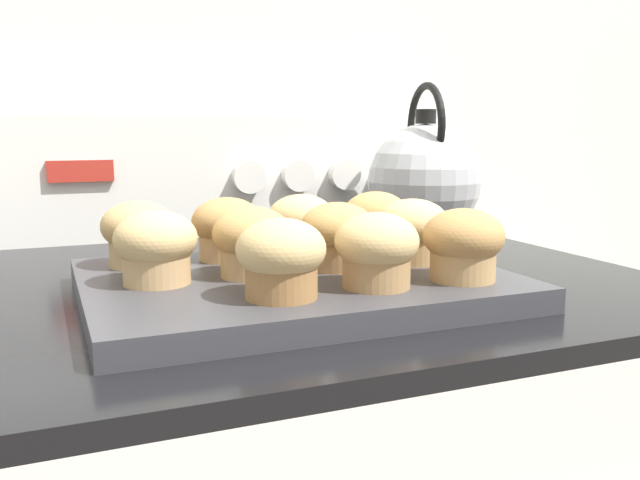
% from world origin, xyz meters
% --- Properties ---
extents(wall_back, '(8.00, 0.05, 2.40)m').
position_xyz_m(wall_back, '(0.00, 0.68, 1.20)').
color(wall_back, silver).
rests_on(wall_back, ground_plane).
extents(control_panel, '(0.76, 0.07, 0.17)m').
position_xyz_m(control_panel, '(0.00, 0.63, 0.98)').
color(control_panel, white).
rests_on(control_panel, stove_range).
extents(muffin_pan, '(0.38, 0.29, 0.02)m').
position_xyz_m(muffin_pan, '(-0.01, 0.24, 0.91)').
color(muffin_pan, '#38383D').
rests_on(muffin_pan, stove_range).
extents(muffin_r0_c1, '(0.07, 0.07, 0.06)m').
position_xyz_m(muffin_r0_c1, '(-0.05, 0.15, 0.95)').
color(muffin_r0_c1, olive).
rests_on(muffin_r0_c1, muffin_pan).
extents(muffin_r0_c2, '(0.07, 0.07, 0.06)m').
position_xyz_m(muffin_r0_c2, '(0.04, 0.15, 0.95)').
color(muffin_r0_c2, '#A37A4C').
rests_on(muffin_r0_c2, muffin_pan).
extents(muffin_r0_c3, '(0.07, 0.07, 0.06)m').
position_xyz_m(muffin_r0_c3, '(0.12, 0.15, 0.95)').
color(muffin_r0_c3, tan).
rests_on(muffin_r0_c3, muffin_pan).
extents(muffin_r1_c0, '(0.07, 0.07, 0.06)m').
position_xyz_m(muffin_r1_c0, '(-0.13, 0.24, 0.95)').
color(muffin_r1_c0, tan).
rests_on(muffin_r1_c0, muffin_pan).
extents(muffin_r1_c1, '(0.07, 0.07, 0.06)m').
position_xyz_m(muffin_r1_c1, '(-0.05, 0.24, 0.95)').
color(muffin_r1_c1, tan).
rests_on(muffin_r1_c1, muffin_pan).
extents(muffin_r1_c2, '(0.07, 0.07, 0.06)m').
position_xyz_m(muffin_r1_c2, '(0.04, 0.24, 0.95)').
color(muffin_r1_c2, '#A37A4C').
rests_on(muffin_r1_c2, muffin_pan).
extents(muffin_r1_c3, '(0.07, 0.07, 0.06)m').
position_xyz_m(muffin_r1_c3, '(0.12, 0.24, 0.95)').
color(muffin_r1_c3, tan).
rests_on(muffin_r1_c3, muffin_pan).
extents(muffin_r2_c0, '(0.07, 0.07, 0.06)m').
position_xyz_m(muffin_r2_c0, '(-0.13, 0.32, 0.95)').
color(muffin_r2_c0, tan).
rests_on(muffin_r2_c0, muffin_pan).
extents(muffin_r2_c1, '(0.07, 0.07, 0.06)m').
position_xyz_m(muffin_r2_c1, '(-0.05, 0.32, 0.95)').
color(muffin_r2_c1, tan).
rests_on(muffin_r2_c1, muffin_pan).
extents(muffin_r2_c2, '(0.07, 0.07, 0.06)m').
position_xyz_m(muffin_r2_c2, '(0.03, 0.32, 0.95)').
color(muffin_r2_c2, '#A37A4C').
rests_on(muffin_r2_c2, muffin_pan).
extents(muffin_r2_c3, '(0.07, 0.07, 0.06)m').
position_xyz_m(muffin_r2_c3, '(0.12, 0.32, 0.95)').
color(muffin_r2_c3, '#A37A4C').
rests_on(muffin_r2_c3, muffin_pan).
extents(tea_kettle, '(0.16, 0.20, 0.22)m').
position_xyz_m(tea_kettle, '(0.28, 0.49, 0.98)').
color(tea_kettle, '#ADAFB5').
rests_on(tea_kettle, stove_range).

